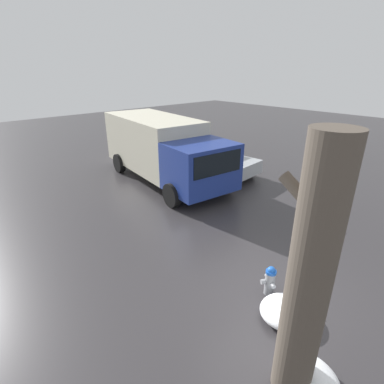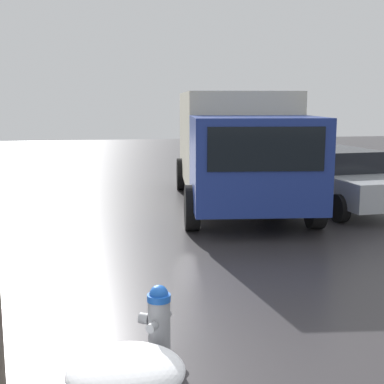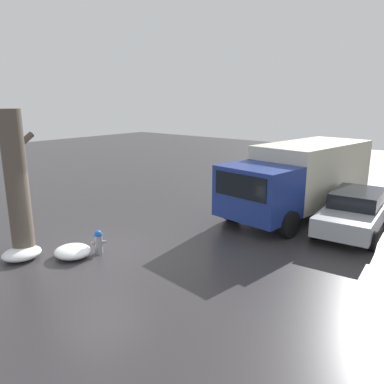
{
  "view_description": "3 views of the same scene",
  "coord_description": "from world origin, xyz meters",
  "px_view_note": "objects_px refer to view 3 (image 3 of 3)",
  "views": [
    {
      "loc": [
        -2.8,
        4.96,
        4.79
      ],
      "look_at": [
        4.26,
        -1.53,
        0.76
      ],
      "focal_mm": 28.0,
      "sensor_mm": 36.0,
      "label": 1
    },
    {
      "loc": [
        -5.04,
        0.61,
        2.54
      ],
      "look_at": [
        3.38,
        -0.97,
        1.06
      ],
      "focal_mm": 50.0,
      "sensor_mm": 36.0,
      "label": 2
    },
    {
      "loc": [
        -6.22,
        -8.6,
        4.41
      ],
      "look_at": [
        3.51,
        -0.67,
        1.29
      ],
      "focal_mm": 35.0,
      "sensor_mm": 36.0,
      "label": 3
    }
  ],
  "objects_px": {
    "delivery_truck": "(301,176)",
    "parked_car": "(355,210)",
    "tree_trunk": "(17,185)",
    "fire_hydrant": "(99,242)"
  },
  "relations": [
    {
      "from": "fire_hydrant",
      "to": "delivery_truck",
      "type": "relative_size",
      "value": 0.1
    },
    {
      "from": "fire_hydrant",
      "to": "delivery_truck",
      "type": "bearing_deg",
      "value": -78.09
    },
    {
      "from": "fire_hydrant",
      "to": "tree_trunk",
      "type": "distance_m",
      "value": 2.74
    },
    {
      "from": "parked_car",
      "to": "delivery_truck",
      "type": "bearing_deg",
      "value": -23.29
    },
    {
      "from": "delivery_truck",
      "to": "parked_car",
      "type": "height_order",
      "value": "delivery_truck"
    },
    {
      "from": "fire_hydrant",
      "to": "parked_car",
      "type": "bearing_deg",
      "value": -94.78
    },
    {
      "from": "parked_car",
      "to": "fire_hydrant",
      "type": "bearing_deg",
      "value": 48.0
    },
    {
      "from": "delivery_truck",
      "to": "parked_car",
      "type": "bearing_deg",
      "value": 168.59
    },
    {
      "from": "delivery_truck",
      "to": "parked_car",
      "type": "distance_m",
      "value": 2.58
    },
    {
      "from": "tree_trunk",
      "to": "parked_car",
      "type": "bearing_deg",
      "value": -39.13
    }
  ]
}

